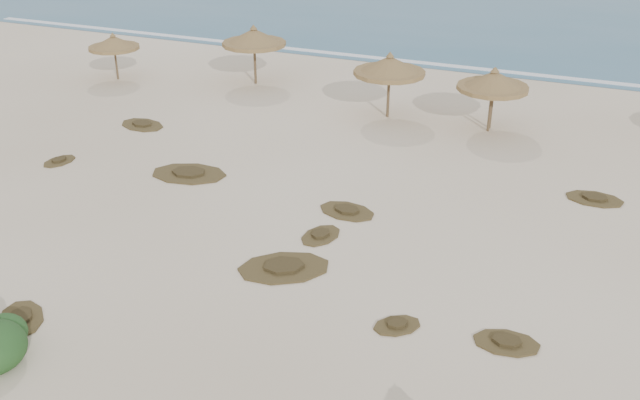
# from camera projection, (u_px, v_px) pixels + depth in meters

# --- Properties ---
(ground) EXTENTS (160.00, 160.00, 0.00)m
(ground) POSITION_uv_depth(u_px,v_px,m) (274.00, 307.00, 19.77)
(ground) COLOR #F1DFC6
(ground) RESTS_ON ground
(foam_line) EXTENTS (70.00, 0.60, 0.01)m
(foam_line) POSITION_uv_depth(u_px,v_px,m) (471.00, 68.00, 41.28)
(foam_line) COLOR white
(foam_line) RESTS_ON ground
(palapa_0) EXTENTS (3.25, 3.25, 2.57)m
(palapa_0) POSITION_uv_depth(u_px,v_px,m) (114.00, 43.00, 38.48)
(palapa_0) COLOR brown
(palapa_0) RESTS_ON ground
(palapa_1) EXTENTS (4.27, 4.27, 3.18)m
(palapa_1) POSITION_uv_depth(u_px,v_px,m) (254.00, 38.00, 37.54)
(palapa_1) COLOR brown
(palapa_1) RESTS_ON ground
(palapa_2) EXTENTS (3.76, 3.76, 3.13)m
(palapa_2) POSITION_uv_depth(u_px,v_px,m) (390.00, 67.00, 32.78)
(palapa_2) COLOR brown
(palapa_2) RESTS_ON ground
(palapa_3) EXTENTS (4.08, 4.08, 2.95)m
(palapa_3) POSITION_uv_depth(u_px,v_px,m) (493.00, 82.00, 31.11)
(palapa_3) COLOR brown
(palapa_3) RESTS_ON ground
(palapa_4) EXTENTS (3.52, 3.52, 2.85)m
(palapa_4) POSITION_uv_depth(u_px,v_px,m) (494.00, 81.00, 31.48)
(palapa_4) COLOR brown
(palapa_4) RESTS_ON ground
(scrub_1) EXTENTS (3.33, 2.47, 0.16)m
(scrub_1) POSITION_uv_depth(u_px,v_px,m) (189.00, 173.00, 27.80)
(scrub_1) COLOR brown
(scrub_1) RESTS_ON ground
(scrub_2) EXTENTS (1.42, 1.83, 0.16)m
(scrub_2) POSITION_uv_depth(u_px,v_px,m) (321.00, 235.00, 23.35)
(scrub_2) COLOR brown
(scrub_2) RESTS_ON ground
(scrub_3) EXTENTS (2.25, 1.65, 0.16)m
(scrub_3) POSITION_uv_depth(u_px,v_px,m) (347.00, 211.00, 24.92)
(scrub_3) COLOR brown
(scrub_3) RESTS_ON ground
(scrub_4) EXTENTS (1.87, 1.36, 0.16)m
(scrub_4) POSITION_uv_depth(u_px,v_px,m) (507.00, 342.00, 18.28)
(scrub_4) COLOR brown
(scrub_4) RESTS_ON ground
(scrub_6) EXTENTS (2.54, 1.93, 0.16)m
(scrub_6) POSITION_uv_depth(u_px,v_px,m) (142.00, 125.00, 32.72)
(scrub_6) COLOR brown
(scrub_6) RESTS_ON ground
(scrub_7) EXTENTS (2.05, 1.34, 0.16)m
(scrub_7) POSITION_uv_depth(u_px,v_px,m) (595.00, 199.00, 25.80)
(scrub_7) COLOR brown
(scrub_7) RESTS_ON ground
(scrub_8) EXTENTS (1.17, 1.58, 0.16)m
(scrub_8) POSITION_uv_depth(u_px,v_px,m) (59.00, 161.00, 28.92)
(scrub_8) COLOR brown
(scrub_8) RESTS_ON ground
(scrub_9) EXTENTS (3.39, 3.08, 0.16)m
(scrub_9) POSITION_uv_depth(u_px,v_px,m) (284.00, 267.00, 21.56)
(scrub_9) COLOR brown
(scrub_9) RESTS_ON ground
(scrub_11) EXTENTS (2.11, 2.08, 0.16)m
(scrub_11) POSITION_uv_depth(u_px,v_px,m) (21.00, 318.00, 19.23)
(scrub_11) COLOR brown
(scrub_11) RESTS_ON ground
(scrub_12) EXTENTS (1.57, 1.54, 0.16)m
(scrub_12) POSITION_uv_depth(u_px,v_px,m) (397.00, 325.00, 18.94)
(scrub_12) COLOR brown
(scrub_12) RESTS_ON ground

